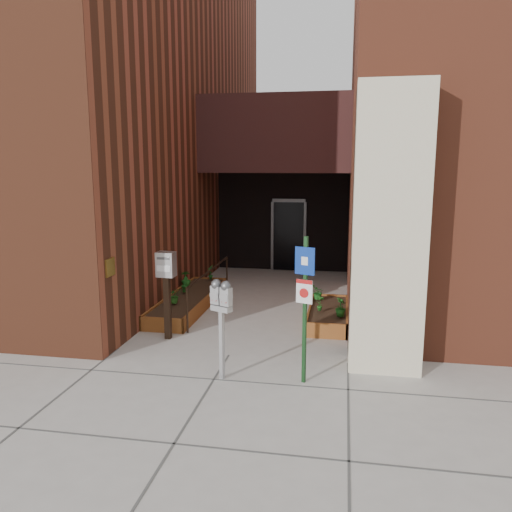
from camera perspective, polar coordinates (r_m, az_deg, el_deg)
The scene contains 15 objects.
ground at distance 8.68m, azimuth -3.13°, elevation -11.25°, with size 80.00×80.00×0.00m, color #9E9991.
architecture at distance 15.00m, azimuth 2.25°, elevation 17.15°, with size 20.00×14.60×10.00m.
planter_left at distance 11.50m, azimuth -7.62°, elevation -5.19°, with size 0.90×3.60×0.30m.
planter_right at distance 10.51m, azimuth 8.24°, elevation -6.70°, with size 0.80×2.20×0.30m.
handrail at distance 11.17m, azimuth -5.32°, elevation -2.37°, with size 0.04×3.34×0.90m.
parking_meter at distance 7.41m, azimuth -3.99°, elevation -5.36°, with size 0.35×0.25×1.53m.
sign_post at distance 7.25m, azimuth 5.59°, elevation -4.40°, with size 0.29×0.12×2.20m.
payment_dropbox at distance 9.27m, azimuth -10.20°, elevation -2.33°, with size 0.34×0.26×1.64m.
shrub_left_a at distance 10.77m, azimuth -9.31°, elevation -4.48°, with size 0.30×0.30×0.33m, color #245F1B.
shrub_left_b at distance 11.68m, azimuth -8.17°, elevation -3.24°, with size 0.19×0.19×0.35m, color #1A5D1B.
shrub_left_c at distance 12.15m, azimuth -8.01°, elevation -2.60°, with size 0.22×0.22×0.39m, color #1C5C1A.
shrub_left_d at distance 12.89m, azimuth -5.23°, elevation -1.85°, with size 0.20×0.20×0.37m, color #1B6121.
shrub_right_a at distance 9.85m, azimuth 9.64°, elevation -5.78°, with size 0.20×0.20×0.36m, color #185017.
shrub_right_b at distance 10.16m, azimuth 7.33°, elevation -5.33°, with size 0.17×0.17×0.33m, color #20611B.
shrub_right_c at distance 11.00m, azimuth 7.08°, elevation -4.16°, with size 0.28×0.28×0.31m, color #185619.
Camera 1 is at (1.87, -7.85, 3.18)m, focal length 35.00 mm.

